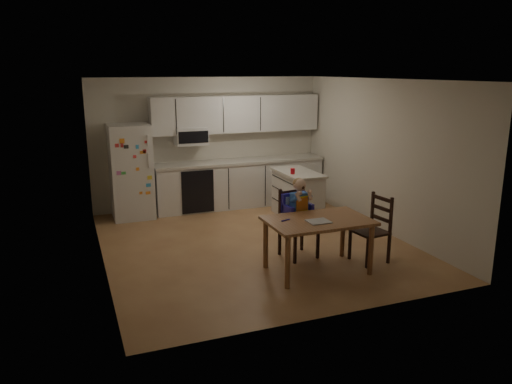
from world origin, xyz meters
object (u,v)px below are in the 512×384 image
Objects in this scene: chair_booster at (297,209)px; chair_side at (376,224)px; dining_table at (318,226)px; refrigerator at (131,172)px; kitchen_island at (297,194)px; red_cup at (293,171)px.

chair_booster reaches higher than chair_side.
dining_table is at bearing -98.37° from chair_booster.
refrigerator reaches higher than chair_booster.
refrigerator is at bearing 158.55° from kitchen_island.
refrigerator is 17.55× the size of red_cup.
red_cup is 0.10× the size of chair_side.
chair_booster reaches higher than red_cup.
refrigerator is 3.45m from chair_booster.
dining_table is at bearing -93.36° from chair_side.
refrigerator reaches higher than red_cup.
refrigerator is at bearing 154.40° from red_cup.
refrigerator is at bearing -146.61° from chair_side.
red_cup is 2.32m from dining_table.
red_cup is at bearing 73.29° from dining_table.
chair_side reaches higher than kitchen_island.
chair_side is (0.95, -0.56, -0.16)m from chair_booster.
dining_table is 0.95m from chair_side.
red_cup reaches higher than chair_side.
red_cup is 1.74m from chair_booster.
chair_booster reaches higher than kitchen_island.
chair_side is at bearing -82.51° from red_cup.
chair_side is (0.94, 0.06, -0.09)m from dining_table.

